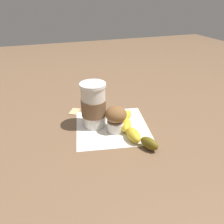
{
  "coord_description": "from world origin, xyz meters",
  "views": [
    {
      "loc": [
        -0.21,
        -0.61,
        0.41
      ],
      "look_at": [
        0.0,
        0.0,
        0.06
      ],
      "focal_mm": 35.0,
      "sensor_mm": 36.0,
      "label": 1
    }
  ],
  "objects_px": {
    "muffin": "(116,118)",
    "banana": "(132,129)",
    "sugar_packet": "(75,111)",
    "coffee_cup": "(94,105)"
  },
  "relations": [
    {
      "from": "muffin",
      "to": "banana",
      "type": "distance_m",
      "value": 0.07
    },
    {
      "from": "muffin",
      "to": "sugar_packet",
      "type": "relative_size",
      "value": 1.73
    },
    {
      "from": "banana",
      "to": "sugar_packet",
      "type": "xyz_separation_m",
      "value": [
        -0.15,
        0.21,
        -0.02
      ]
    },
    {
      "from": "coffee_cup",
      "to": "banana",
      "type": "height_order",
      "value": "coffee_cup"
    },
    {
      "from": "muffin",
      "to": "sugar_packet",
      "type": "height_order",
      "value": "muffin"
    },
    {
      "from": "banana",
      "to": "muffin",
      "type": "bearing_deg",
      "value": 136.67
    },
    {
      "from": "sugar_packet",
      "to": "muffin",
      "type": "bearing_deg",
      "value": -57.85
    },
    {
      "from": "coffee_cup",
      "to": "banana",
      "type": "xyz_separation_m",
      "value": [
        0.1,
        -0.1,
        -0.06
      ]
    },
    {
      "from": "coffee_cup",
      "to": "muffin",
      "type": "distance_m",
      "value": 0.09
    },
    {
      "from": "banana",
      "to": "coffee_cup",
      "type": "bearing_deg",
      "value": 136.55
    }
  ]
}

